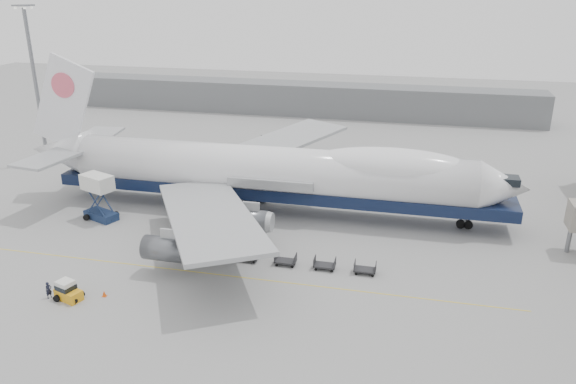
% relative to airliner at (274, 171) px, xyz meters
% --- Properties ---
extents(ground, '(260.00, 260.00, 0.00)m').
position_rel_airliner_xyz_m(ground, '(-0.64, -12.00, -5.62)').
color(ground, gray).
rests_on(ground, ground).
extents(apron_line, '(60.00, 0.15, 0.01)m').
position_rel_airliner_xyz_m(apron_line, '(-0.64, -18.00, -5.62)').
color(apron_line, gold).
rests_on(apron_line, ground).
extents(hangar, '(110.00, 8.00, 7.00)m').
position_rel_airliner_xyz_m(hangar, '(-10.64, 58.00, -2.12)').
color(hangar, slate).
rests_on(hangar, ground).
extents(floodlight_mast, '(2.40, 2.40, 25.43)m').
position_rel_airliner_xyz_m(floodlight_mast, '(-42.64, 12.00, 8.64)').
color(floodlight_mast, slate).
rests_on(floodlight_mast, ground).
extents(airliner, '(67.00, 55.30, 19.98)m').
position_rel_airliner_xyz_m(airliner, '(0.00, 0.00, 0.00)').
color(airliner, white).
rests_on(airliner, ground).
extents(catering_truck, '(4.94, 4.16, 5.98)m').
position_rel_airliner_xyz_m(catering_truck, '(-21.18, -7.48, -2.20)').
color(catering_truck, '#192A4C').
rests_on(catering_truck, ground).
extents(baggage_tug, '(2.94, 2.15, 1.92)m').
position_rel_airliner_xyz_m(baggage_tug, '(-13.99, -25.82, -4.77)').
color(baggage_tug, orange).
rests_on(baggage_tug, ground).
extents(ground_worker, '(0.65, 0.74, 1.70)m').
position_rel_airliner_xyz_m(ground_worker, '(-15.89, -26.06, -4.77)').
color(ground_worker, black).
rests_on(ground_worker, ground).
extents(traffic_cone, '(0.42, 0.42, 0.62)m').
position_rel_airliner_xyz_m(traffic_cone, '(-10.87, -24.59, -5.33)').
color(traffic_cone, '#D5470B').
rests_on(traffic_cone, ground).
extents(dolly_0, '(2.30, 1.35, 1.30)m').
position_rel_airliner_xyz_m(dolly_0, '(-7.97, -14.26, -5.09)').
color(dolly_0, '#2D2D30').
rests_on(dolly_0, ground).
extents(dolly_1, '(2.30, 1.35, 1.30)m').
position_rel_airliner_xyz_m(dolly_1, '(-3.68, -14.26, -5.09)').
color(dolly_1, '#2D2D30').
rests_on(dolly_1, ground).
extents(dolly_2, '(2.30, 1.35, 1.30)m').
position_rel_airliner_xyz_m(dolly_2, '(0.61, -14.26, -5.09)').
color(dolly_2, '#2D2D30').
rests_on(dolly_2, ground).
extents(dolly_3, '(2.30, 1.35, 1.30)m').
position_rel_airliner_xyz_m(dolly_3, '(4.90, -14.26, -5.09)').
color(dolly_3, '#2D2D30').
rests_on(dolly_3, ground).
extents(dolly_4, '(2.30, 1.35, 1.30)m').
position_rel_airliner_xyz_m(dolly_4, '(9.19, -14.26, -5.09)').
color(dolly_4, '#2D2D30').
rests_on(dolly_4, ground).
extents(dolly_5, '(2.30, 1.35, 1.30)m').
position_rel_airliner_xyz_m(dolly_5, '(13.48, -14.26, -5.09)').
color(dolly_5, '#2D2D30').
rests_on(dolly_5, ground).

